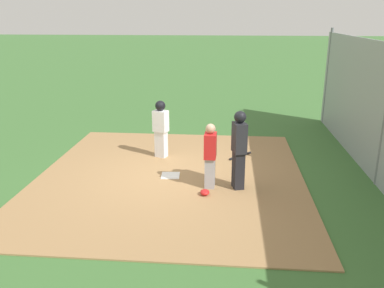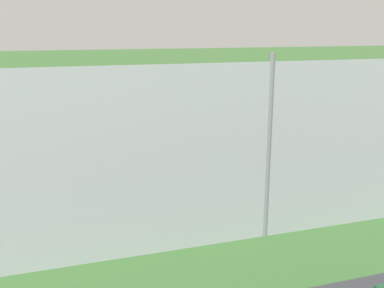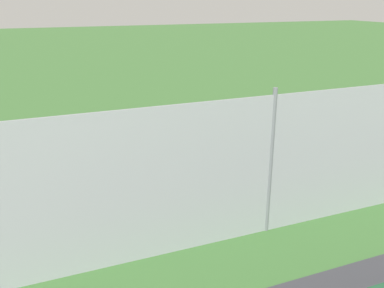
# 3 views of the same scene
# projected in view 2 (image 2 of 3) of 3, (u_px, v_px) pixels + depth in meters

# --- Properties ---
(ground_plane) EXTENTS (140.00, 140.00, 0.00)m
(ground_plane) POSITION_uv_depth(u_px,v_px,m) (187.00, 163.00, 12.71)
(ground_plane) COLOR #3D6B33
(dirt_infield) EXTENTS (7.20, 6.40, 0.03)m
(dirt_infield) POSITION_uv_depth(u_px,v_px,m) (187.00, 162.00, 12.71)
(dirt_infield) COLOR #9E774C
(dirt_infield) RESTS_ON ground_plane
(home_plate) EXTENTS (0.47, 0.47, 0.02)m
(home_plate) POSITION_uv_depth(u_px,v_px,m) (187.00, 161.00, 12.70)
(home_plate) COLOR white
(home_plate) RESTS_ON dirt_infield
(catcher) EXTENTS (0.39, 0.27, 1.48)m
(catcher) POSITION_uv_depth(u_px,v_px,m) (178.00, 146.00, 11.44)
(catcher) COLOR #9E9EA3
(catcher) RESTS_ON dirt_infield
(umpire) EXTENTS (0.44, 0.35, 1.78)m
(umpire) POSITION_uv_depth(u_px,v_px,m) (185.00, 145.00, 10.81)
(umpire) COLOR black
(umpire) RESTS_ON dirt_infield
(runner) EXTENTS (0.38, 0.45, 1.57)m
(runner) POSITION_uv_depth(u_px,v_px,m) (227.00, 125.00, 13.30)
(runner) COLOR silver
(runner) RESTS_ON dirt_infield
(baseball_bat) EXTENTS (0.67, 0.62, 0.06)m
(baseball_bat) POSITION_uv_depth(u_px,v_px,m) (263.00, 174.00, 11.57)
(baseball_bat) COLOR black
(baseball_bat) RESTS_ON dirt_infield
(catcher_mask) EXTENTS (0.24, 0.20, 0.12)m
(catcher_mask) POSITION_uv_depth(u_px,v_px,m) (160.00, 173.00, 11.56)
(catcher_mask) COLOR red
(catcher_mask) RESTS_ON dirt_infield
(backstop_fence) EXTENTS (12.00, 0.10, 3.35)m
(backstop_fence) POSITION_uv_depth(u_px,v_px,m) (268.00, 153.00, 7.85)
(backstop_fence) COLOR #93999E
(backstop_fence) RESTS_ON ground_plane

